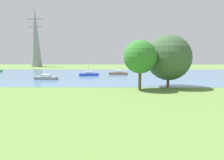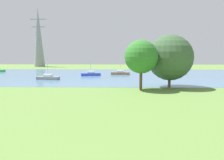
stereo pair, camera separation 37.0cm
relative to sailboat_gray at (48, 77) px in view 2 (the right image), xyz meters
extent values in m
plane|color=olive|center=(12.57, -18.65, -0.47)|extent=(160.00, 160.00, 0.00)
cube|color=#567EA1|center=(12.57, 9.35, -0.46)|extent=(140.00, 40.00, 0.02)
cube|color=gray|center=(0.00, 0.00, -0.15)|extent=(4.98, 2.25, 0.60)
cube|color=white|center=(0.00, 0.00, 0.40)|extent=(1.95, 1.37, 0.50)
cylinder|color=silver|center=(0.00, 0.00, 3.60)|extent=(0.10, 0.10, 6.90)
cube|color=blue|center=(8.08, 8.36, -0.15)|extent=(5.00, 2.43, 0.60)
cube|color=white|center=(8.08, 8.36, 0.40)|extent=(1.98, 1.44, 0.50)
cylinder|color=silver|center=(8.08, 8.36, 2.63)|extent=(0.10, 0.10, 4.95)
cube|color=brown|center=(15.45, 11.26, -0.15)|extent=(4.92, 1.96, 0.60)
cube|color=white|center=(15.45, 11.26, 0.40)|extent=(1.90, 1.27, 0.50)
cylinder|color=silver|center=(15.45, 11.26, 3.17)|extent=(0.10, 0.10, 6.04)
cube|color=white|center=(28.54, 17.58, -0.15)|extent=(4.83, 1.62, 0.60)
cube|color=white|center=(28.54, 17.58, 0.40)|extent=(1.83, 1.14, 0.50)
cylinder|color=silver|center=(28.54, 17.58, 3.83)|extent=(0.10, 0.10, 7.35)
cylinder|color=brown|center=(18.41, -12.86, 1.17)|extent=(0.44, 0.44, 3.28)
sphere|color=#31772C|center=(18.41, -12.86, 4.59)|extent=(5.09, 5.09, 5.09)
cylinder|color=brown|center=(23.38, -10.02, 0.66)|extent=(0.44, 0.44, 2.26)
sphere|color=#3B5A37|center=(23.38, -10.02, 4.40)|extent=(7.47, 7.47, 7.47)
cone|color=gray|center=(-17.12, 44.03, 11.30)|extent=(4.40, 4.40, 23.53)
cube|color=gray|center=(-17.12, 44.03, 18.36)|extent=(6.40, 0.30, 0.30)
cube|color=gray|center=(-17.12, 44.03, 15.36)|extent=(5.20, 0.30, 0.30)
camera|label=1|loc=(14.62, -47.55, 5.22)|focal=36.51mm
camera|label=2|loc=(14.99, -47.54, 5.22)|focal=36.51mm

